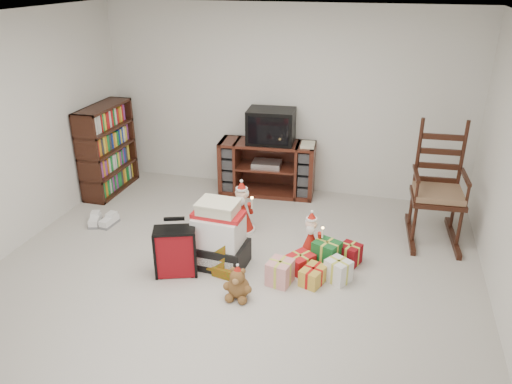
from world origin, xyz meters
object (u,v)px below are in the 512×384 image
bookshelf (107,151)px  tv_stand (267,168)px  red_suitcase (176,251)px  santa_figurine (311,240)px  mrs_claus_figurine (242,212)px  sneaker_pair (102,221)px  gift_pile (219,238)px  crt_television (271,126)px  gift_cluster (319,264)px  rocking_chair (437,198)px  teddy_bear (238,285)px

bookshelf → tv_stand: bearing=12.6°
red_suitcase → santa_figurine: size_ratio=1.09×
mrs_claus_figurine → sneaker_pair: mrs_claus_figurine is taller
gift_pile → sneaker_pair: (-1.69, 0.47, -0.27)m
tv_stand → bookshelf: 2.21m
tv_stand → sneaker_pair: size_ratio=3.71×
crt_television → gift_cluster: bearing=-66.7°
rocking_chair → red_suitcase: bearing=-152.8°
bookshelf → sneaker_pair: (0.43, -0.98, -0.54)m
rocking_chair → teddy_bear: size_ratio=4.36×
mrs_claus_figurine → tv_stand: bearing=89.4°
rocking_chair → teddy_bear: bearing=-140.0°
tv_stand → mrs_claus_figurine: (-0.01, -1.17, -0.12)m
bookshelf → sneaker_pair: bookshelf is taller
red_suitcase → crt_television: size_ratio=0.94×
tv_stand → santa_figurine: tv_stand is taller
tv_stand → santa_figurine: 1.78m
crt_television → sneaker_pair: bearing=-144.3°
rocking_chair → red_suitcase: size_ratio=2.33×
mrs_claus_figurine → gift_cluster: 1.23m
santa_figurine → mrs_claus_figurine: size_ratio=0.86×
rocking_chair → teddy_bear: (-1.83, -1.77, -0.34)m
mrs_claus_figurine → rocking_chair: bearing=12.8°
teddy_bear → rocking_chair: bearing=43.9°
rocking_chair → gift_cluster: size_ratio=1.45×
rocking_chair → teddy_bear: rocking_chair is taller
red_suitcase → bookshelf: bearing=115.1°
crt_television → santa_figurine: bearing=-66.3°
tv_stand → rocking_chair: size_ratio=0.94×
tv_stand → gift_pile: tv_stand is taller
mrs_claus_figurine → teddy_bear: bearing=-74.8°
tv_stand → sneaker_pair: tv_stand is taller
red_suitcase → teddy_bear: 0.77m
tv_stand → teddy_bear: bearing=-86.7°
sneaker_pair → gift_cluster: gift_cluster is taller
gift_cluster → crt_television: crt_television is taller
santa_figurine → crt_television: bearing=118.0°
gift_cluster → rocking_chair: bearing=45.1°
teddy_bear → gift_cluster: teddy_bear is taller
red_suitcase → crt_television: crt_television is taller
santa_figurine → sneaker_pair: santa_figurine is taller
sneaker_pair → santa_figurine: bearing=-11.4°
tv_stand → crt_television: crt_television is taller
mrs_claus_figurine → santa_figurine: bearing=-23.3°
teddy_bear → crt_television: size_ratio=0.50×
bookshelf → mrs_claus_figurine: bearing=-17.8°
tv_stand → teddy_bear: size_ratio=4.09×
mrs_claus_figurine → bookshelf: bearing=162.2°
teddy_bear → sneaker_pair: size_ratio=0.91×
teddy_bear → gift_cluster: size_ratio=0.33×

